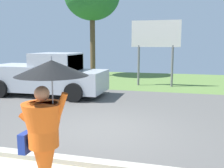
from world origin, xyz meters
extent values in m
cube|color=#565451|center=(0.00, 2.00, -0.05)|extent=(40.00, 8.00, 0.10)
cube|color=#59793A|center=(0.00, 10.00, -0.05)|extent=(40.00, 8.00, 0.10)
cube|color=#B2AD9E|center=(0.00, -2.00, 0.05)|extent=(40.00, 0.24, 0.10)
cone|color=#E55B19|center=(0.10, -3.15, 0.73)|extent=(0.60, 0.60, 1.45)
cylinder|color=#E55B19|center=(0.10, -3.15, 1.12)|extent=(0.44, 0.44, 0.65)
sphere|color=tan|center=(0.10, -3.15, 1.59)|extent=(0.22, 0.22, 0.22)
cylinder|color=#E55B19|center=(0.38, -3.15, 1.40)|extent=(0.24, 0.09, 0.45)
cylinder|color=#E55B19|center=(-0.16, -3.13, 1.16)|extent=(0.29, 0.08, 0.24)
cylinder|color=gray|center=(0.27, -3.15, 1.62)|extent=(0.02, 0.02, 0.75)
cone|color=black|center=(0.27, -3.15, 1.96)|extent=(1.02, 1.02, 0.22)
cylinder|color=gray|center=(0.27, -3.15, 2.08)|extent=(0.02, 0.02, 0.10)
cube|color=black|center=(-0.20, -3.10, 1.25)|extent=(0.02, 0.11, 0.16)
cube|color=navy|center=(-0.17, -3.20, 0.85)|extent=(0.12, 0.24, 0.30)
cube|color=#ADB2BA|center=(-3.73, 4.00, 0.68)|extent=(5.20, 2.00, 0.90)
cube|color=#ADB2BA|center=(-3.23, 4.00, 1.43)|extent=(1.80, 1.84, 0.90)
cube|color=#2D3842|center=(-2.38, 4.00, 1.43)|extent=(0.10, 1.70, 0.77)
cube|color=#ADB2BA|center=(-5.03, 4.00, 1.23)|extent=(2.40, 2.00, 0.20)
cylinder|color=black|center=(-2.03, 5.00, 0.38)|extent=(0.76, 0.28, 0.76)
cylinder|color=black|center=(-2.03, 3.00, 0.38)|extent=(0.76, 0.28, 0.76)
cylinder|color=black|center=(-5.43, 5.00, 0.38)|extent=(0.76, 0.28, 0.76)
cylinder|color=black|center=(-5.43, 3.00, 0.38)|extent=(0.76, 0.28, 0.76)
cylinder|color=slate|center=(-0.22, 7.81, 1.10)|extent=(0.12, 0.12, 2.20)
cylinder|color=slate|center=(1.58, 7.81, 1.10)|extent=(0.12, 0.12, 2.20)
cube|color=silver|center=(0.68, 7.81, 2.80)|extent=(2.60, 0.10, 1.40)
cylinder|color=brown|center=(-4.08, 11.34, 2.20)|extent=(0.36, 0.36, 4.39)
camera|label=1|loc=(2.00, -6.44, 2.30)|focal=41.99mm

